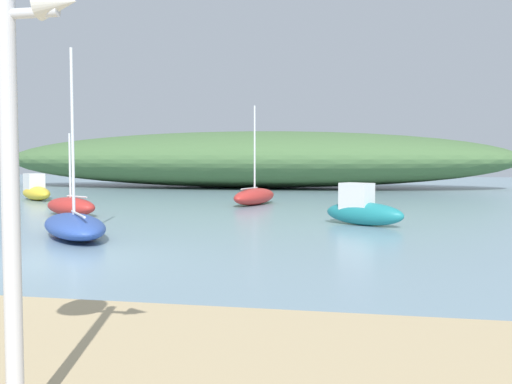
{
  "coord_description": "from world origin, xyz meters",
  "views": [
    {
      "loc": [
        6.47,
        -10.53,
        2.09
      ],
      "look_at": [
        3.37,
        5.51,
        1.15
      ],
      "focal_mm": 40.03,
      "sensor_mm": 36.0,
      "label": 1
    }
  ],
  "objects": [
    {
      "name": "ground_plane",
      "position": [
        0.0,
        0.0,
        0.0
      ],
      "size": [
        120.0,
        120.0,
        0.0
      ],
      "primitive_type": "plane",
      "color": "#7A99A8"
    },
    {
      "name": "distant_hill",
      "position": [
        -2.22,
        31.24,
        2.08
      ],
      "size": [
        38.54,
        11.73,
        4.16
      ],
      "primitive_type": "ellipsoid",
      "color": "#476B3D",
      "rests_on": "ground"
    },
    {
      "name": "motorboat_centre_water",
      "position": [
        -10.16,
        15.98,
        0.5
      ],
      "size": [
        3.08,
        2.87,
        1.36
      ],
      "color": "gold",
      "rests_on": "ground"
    },
    {
      "name": "sailboat_mid_channel",
      "position": [
        -4.28,
        8.88,
        0.35
      ],
      "size": [
        2.84,
        2.14,
        3.05
      ],
      "color": "#B72D28",
      "rests_on": "ground"
    },
    {
      "name": "sailboat_west_reach",
      "position": [
        1.45,
        15.15,
        0.4
      ],
      "size": [
        1.92,
        3.91,
        4.54
      ],
      "color": "#B72D28",
      "rests_on": "ground"
    },
    {
      "name": "motorboat_east_reach",
      "position": [
        6.36,
        7.84,
        0.5
      ],
      "size": [
        2.79,
        2.13,
        1.34
      ],
      "color": "teal",
      "rests_on": "ground"
    },
    {
      "name": "sailboat_far_right",
      "position": [
        -1.17,
        3.43,
        0.33
      ],
      "size": [
        3.68,
        4.18,
        5.02
      ],
      "color": "#2D4C9E",
      "rests_on": "ground"
    }
  ]
}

